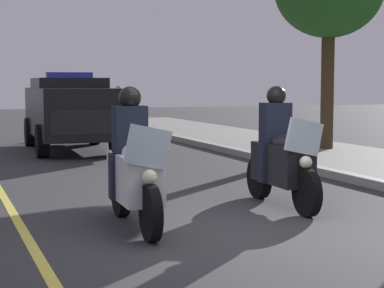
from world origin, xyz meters
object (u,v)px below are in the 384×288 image
object	(u,v)px
police_motorcycle_lead_left	(134,171)
police_suv	(70,110)
police_motorcycle_lead_right	(281,158)
cyclist_background	(119,109)

from	to	relation	value
police_motorcycle_lead_left	police_suv	distance (m)	9.69
police_motorcycle_lead_right	cyclist_background	distance (m)	14.62
police_motorcycle_lead_right	police_suv	world-z (taller)	police_suv
police_motorcycle_lead_left	cyclist_background	size ratio (longest dim) A/B	1.22
police_suv	police_motorcycle_lead_left	bearing A→B (deg)	-6.10
police_motorcycle_lead_left	police_motorcycle_lead_right	distance (m)	2.41
police_motorcycle_lead_left	cyclist_background	xyz separation A→B (m)	(-15.12, 3.79, 0.14)
police_motorcycle_lead_left	police_motorcycle_lead_right	bearing A→B (deg)	103.89
cyclist_background	police_suv	bearing A→B (deg)	-26.67
police_motorcycle_lead_right	police_motorcycle_lead_left	bearing A→B (deg)	-76.11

